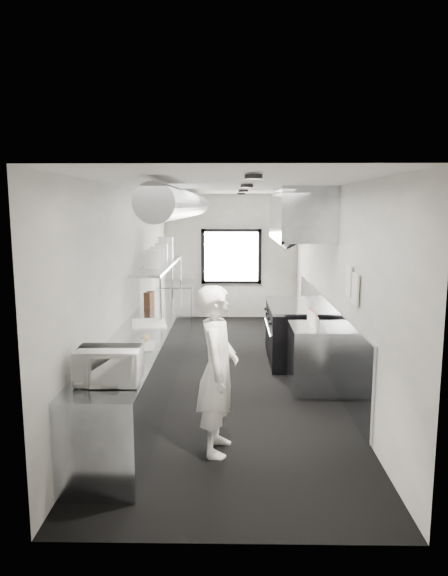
{
  "coord_description": "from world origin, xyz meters",
  "views": [
    {
      "loc": [
        0.02,
        -7.48,
        2.51
      ],
      "look_at": [
        -0.1,
        -0.2,
        1.35
      ],
      "focal_mm": 31.78,
      "sensor_mm": 36.0,
      "label": 1
    }
  ],
  "objects_px": {
    "prep_counter": "(150,353)",
    "line_cook": "(218,370)",
    "squeeze_bottle_a": "(316,325)",
    "exhaust_hood": "(300,214)",
    "small_plate": "(146,342)",
    "squeeze_bottle_e": "(309,315)",
    "plate_stack_b": "(158,256)",
    "squeeze_bottle_b": "(315,322)",
    "cutting_board": "(149,324)",
    "squeeze_bottle_c": "(313,320)",
    "deli_tub_a": "(99,372)",
    "range": "(294,332)",
    "deli_tub_b": "(108,359)",
    "bottle_station": "(314,358)",
    "plate_stack_a": "(153,259)",
    "plate_stack_d": "(165,248)",
    "far_work_table": "(177,304)",
    "pass_shelf": "(160,266)",
    "plate_stack_c": "(161,252)",
    "squeeze_bottle_d": "(312,318)",
    "knife_block": "(149,300)",
    "microwave": "(109,366)"
  },
  "relations": [
    {
      "from": "deli_tub_b",
      "to": "small_plate",
      "type": "height_order",
      "value": "deli_tub_b"
    },
    {
      "from": "small_plate",
      "to": "prep_counter",
      "type": "bearing_deg",
      "value": 97.39
    },
    {
      "from": "cutting_board",
      "to": "squeeze_bottle_c",
      "type": "bearing_deg",
      "value": -2.9
    },
    {
      "from": "plate_stack_a",
      "to": "squeeze_bottle_a",
      "type": "distance_m",
      "value": 2.79
    },
    {
      "from": "plate_stack_a",
      "to": "small_plate",
      "type": "bearing_deg",
      "value": -84.05
    },
    {
      "from": "cutting_board",
      "to": "squeeze_bottle_c",
      "type": "height_order",
      "value": "squeeze_bottle_c"
    },
    {
      "from": "microwave",
      "to": "bottle_station",
      "type": "bearing_deg",
      "value": 44.29
    },
    {
      "from": "prep_counter",
      "to": "deli_tub_a",
      "type": "distance_m",
      "value": 2.38
    },
    {
      "from": "small_plate",
      "to": "squeeze_bottle_b",
      "type": "bearing_deg",
      "value": 19.12
    },
    {
      "from": "cutting_board",
      "to": "squeeze_bottle_c",
      "type": "xyz_separation_m",
      "value": [
        2.26,
        -0.11,
        0.09
      ]
    },
    {
      "from": "deli_tub_b",
      "to": "plate_stack_b",
      "type": "bearing_deg",
      "value": 88.85
    },
    {
      "from": "range",
      "to": "small_plate",
      "type": "distance_m",
      "value": 3.08
    },
    {
      "from": "range",
      "to": "plate_stack_b",
      "type": "relative_size",
      "value": 5.49
    },
    {
      "from": "exhaust_hood",
      "to": "squeeze_bottle_e",
      "type": "bearing_deg",
      "value": -88.86
    },
    {
      "from": "exhaust_hood",
      "to": "squeeze_bottle_c",
      "type": "xyz_separation_m",
      "value": [
        0.02,
        -1.42,
        -1.39
      ]
    },
    {
      "from": "exhaust_hood",
      "to": "squeeze_bottle_c",
      "type": "distance_m",
      "value": 1.99
    },
    {
      "from": "far_work_table",
      "to": "squeeze_bottle_d",
      "type": "relative_size",
      "value": 6.4
    },
    {
      "from": "plate_stack_b",
      "to": "squeeze_bottle_c",
      "type": "height_order",
      "value": "plate_stack_b"
    },
    {
      "from": "pass_shelf",
      "to": "squeeze_bottle_d",
      "type": "bearing_deg",
      "value": -34.69
    },
    {
      "from": "deli_tub_a",
      "to": "squeeze_bottle_d",
      "type": "xyz_separation_m",
      "value": [
        2.37,
        2.23,
        0.04
      ]
    },
    {
      "from": "prep_counter",
      "to": "line_cook",
      "type": "bearing_deg",
      "value": -62.91
    },
    {
      "from": "plate_stack_b",
      "to": "squeeze_bottle_b",
      "type": "bearing_deg",
      "value": -34.71
    },
    {
      "from": "microwave",
      "to": "deli_tub_b",
      "type": "height_order",
      "value": "microwave"
    },
    {
      "from": "plate_stack_a",
      "to": "squeeze_bottle_e",
      "type": "relative_size",
      "value": 1.71
    },
    {
      "from": "plate_stack_a",
      "to": "squeeze_bottle_d",
      "type": "relative_size",
      "value": 1.55
    },
    {
      "from": "plate_stack_d",
      "to": "squeeze_bottle_e",
      "type": "xyz_separation_m",
      "value": [
        2.29,
        -1.96,
        -0.79
      ]
    },
    {
      "from": "plate_stack_a",
      "to": "plate_stack_c",
      "type": "bearing_deg",
      "value": 89.69
    },
    {
      "from": "exhaust_hood",
      "to": "squeeze_bottle_e",
      "type": "xyz_separation_m",
      "value": [
        0.02,
        -1.08,
        -1.41
      ]
    },
    {
      "from": "line_cook",
      "to": "squeeze_bottle_a",
      "type": "distance_m",
      "value": 1.98
    },
    {
      "from": "deli_tub_b",
      "to": "plate_stack_a",
      "type": "height_order",
      "value": "plate_stack_a"
    },
    {
      "from": "pass_shelf",
      "to": "squeeze_bottle_e",
      "type": "distance_m",
      "value": 2.74
    },
    {
      "from": "plate_stack_a",
      "to": "plate_stack_d",
      "type": "xyz_separation_m",
      "value": [
        0.04,
        1.21,
        0.06
      ]
    },
    {
      "from": "small_plate",
      "to": "plate_stack_d",
      "type": "relative_size",
      "value": 0.39
    },
    {
      "from": "cutting_board",
      "to": "plate_stack_a",
      "type": "xyz_separation_m",
      "value": [
        -0.08,
        0.98,
        0.8
      ]
    },
    {
      "from": "small_plate",
      "to": "knife_block",
      "type": "relative_size",
      "value": 0.64
    },
    {
      "from": "exhaust_hood",
      "to": "line_cook",
      "type": "relative_size",
      "value": 1.26
    },
    {
      "from": "deli_tub_a",
      "to": "pass_shelf",
      "type": "bearing_deg",
      "value": 89.02
    },
    {
      "from": "pass_shelf",
      "to": "line_cook",
      "type": "height_order",
      "value": "line_cook"
    },
    {
      "from": "deli_tub_a",
      "to": "plate_stack_b",
      "type": "bearing_deg",
      "value": 89.18
    },
    {
      "from": "small_plate",
      "to": "bottle_station",
      "type": "bearing_deg",
      "value": 21.45
    },
    {
      "from": "prep_counter",
      "to": "plate_stack_d",
      "type": "height_order",
      "value": "plate_stack_d"
    },
    {
      "from": "bottle_station",
      "to": "cutting_board",
      "type": "bearing_deg",
      "value": 177.75
    },
    {
      "from": "far_work_table",
      "to": "squeeze_bottle_b",
      "type": "distance_m",
      "value": 4.64
    },
    {
      "from": "far_work_table",
      "to": "cutting_board",
      "type": "distance_m",
      "value": 3.84
    },
    {
      "from": "plate_stack_c",
      "to": "squeeze_bottle_b",
      "type": "height_order",
      "value": "plate_stack_c"
    },
    {
      "from": "bottle_station",
      "to": "plate_stack_d",
      "type": "distance_m",
      "value": 3.52
    },
    {
      "from": "far_work_table",
      "to": "plate_stack_d",
      "type": "height_order",
      "value": "plate_stack_d"
    },
    {
      "from": "cutting_board",
      "to": "plate_stack_b",
      "type": "relative_size",
      "value": 2.1
    },
    {
      "from": "range",
      "to": "far_work_table",
      "type": "distance_m",
      "value": 3.32
    },
    {
      "from": "squeeze_bottle_b",
      "to": "squeeze_bottle_c",
      "type": "xyz_separation_m",
      "value": [
        -0.01,
        0.08,
        0.01
      ]
    }
  ]
}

